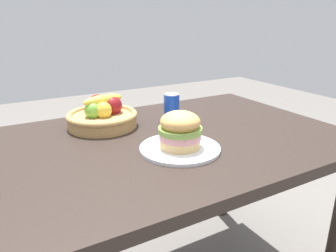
{
  "coord_description": "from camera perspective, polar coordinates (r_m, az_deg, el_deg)",
  "views": [
    {
      "loc": [
        -0.54,
        -0.99,
        1.18
      ],
      "look_at": [
        -0.0,
        -0.04,
        0.81
      ],
      "focal_mm": 34.34,
      "sensor_mm": 36.0,
      "label": 1
    }
  ],
  "objects": [
    {
      "name": "fruit_basket",
      "position": [
        1.35,
        -11.56,
        1.85
      ],
      "size": [
        0.29,
        0.29,
        0.14
      ],
      "color": "tan",
      "rests_on": "dining_table"
    },
    {
      "name": "soda_can",
      "position": [
        1.37,
        0.64,
        3.15
      ],
      "size": [
        0.07,
        0.07,
        0.13
      ],
      "color": "blue",
      "rests_on": "dining_table"
    },
    {
      "name": "dining_table",
      "position": [
        1.25,
        -0.77,
        -6.51
      ],
      "size": [
        1.4,
        0.9,
        0.75
      ],
      "color": "#2D231E",
      "rests_on": "ground_plane"
    },
    {
      "name": "sandwich",
      "position": [
        1.08,
        2.17,
        -0.66
      ],
      "size": [
        0.15,
        0.15,
        0.13
      ],
      "color": "#E5BC75",
      "rests_on": "plate"
    },
    {
      "name": "plate",
      "position": [
        1.1,
        2.12,
        -3.98
      ],
      "size": [
        0.28,
        0.28,
        0.01
      ],
      "primitive_type": "cylinder",
      "color": "white",
      "rests_on": "dining_table"
    }
  ]
}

